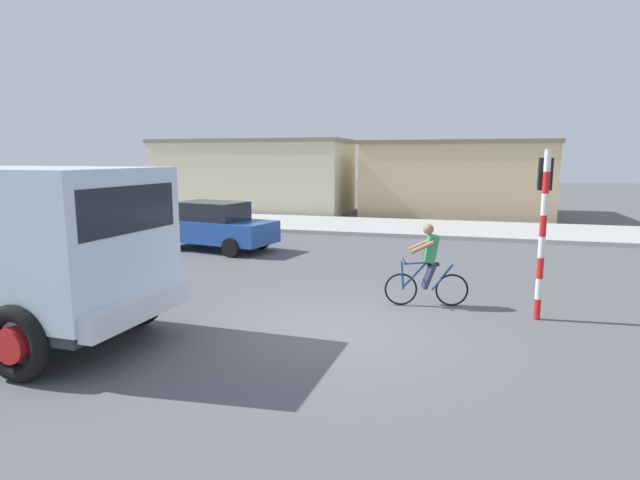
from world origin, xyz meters
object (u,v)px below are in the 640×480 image
traffic_light_pole (543,211)px  truck_foreground (3,242)px  car_red_near (215,225)px  cyclist (428,265)px

traffic_light_pole → truck_foreground: bearing=-157.4°
truck_foreground → car_red_near: bearing=94.2°
truck_foreground → cyclist: (6.66, 3.94, -0.80)m
truck_foreground → traffic_light_pole: (8.76, 3.65, 0.40)m
truck_foreground → cyclist: bearing=30.6°
truck_foreground → cyclist: 7.78m
truck_foreground → car_red_near: 8.75m
cyclist → traffic_light_pole: 2.44m
cyclist → truck_foreground: bearing=-149.4°
truck_foreground → traffic_light_pole: traffic_light_pole is taller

